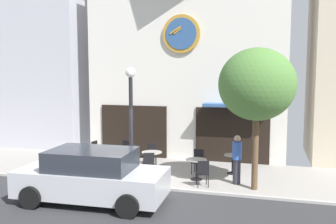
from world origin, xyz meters
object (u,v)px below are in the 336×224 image
at_px(pedestrian_blue, 237,159).
at_px(parked_car_silver, 92,176).
at_px(cafe_table_center_left, 152,157).
at_px(cafe_chair_under_awning, 88,154).
at_px(cafe_chair_facing_street, 203,171).
at_px(cafe_table_near_door, 196,165).
at_px(cafe_chair_outer, 136,154).
at_px(cafe_chair_near_tree, 152,153).
at_px(cafe_chair_mid_row, 96,150).
at_px(cafe_chair_right_end, 198,159).
at_px(cafe_table_center_right, 110,153).
at_px(street_lamp, 131,122).
at_px(street_tree, 257,85).
at_px(cafe_table_near_curb, 233,161).
at_px(cafe_chair_left_end, 124,149).
at_px(cafe_chair_curbside, 149,162).

xyz_separation_m(pedestrian_blue, parked_car_silver, (-3.92, -2.87, -0.10)).
xyz_separation_m(cafe_table_center_left, cafe_chair_under_awning, (-2.61, -0.18, -0.02)).
height_order(cafe_chair_facing_street, parked_car_silver, parked_car_silver).
height_order(cafe_table_near_door, cafe_chair_outer, cafe_chair_outer).
bearing_deg(cafe_chair_near_tree, cafe_chair_mid_row, -177.93).
xyz_separation_m(cafe_chair_near_tree, cafe_chair_mid_row, (-2.42, -0.09, 0.00)).
distance_m(cafe_table_center_left, cafe_chair_near_tree, 0.80).
bearing_deg(cafe_chair_right_end, parked_car_silver, -122.30).
relative_size(cafe_table_center_right, cafe_table_center_left, 0.95).
distance_m(cafe_chair_under_awning, pedestrian_blue, 5.93).
xyz_separation_m(street_lamp, cafe_chair_near_tree, (0.18, 1.81, -1.48)).
height_order(street_tree, cafe_table_near_curb, street_tree).
bearing_deg(cafe_chair_under_awning, cafe_table_center_right, 40.83).
distance_m(cafe_chair_mid_row, cafe_chair_right_end, 4.48).
distance_m(cafe_chair_left_end, cafe_chair_curbside, 2.57).
bearing_deg(street_lamp, pedestrian_blue, 3.59).
distance_m(cafe_table_center_right, cafe_chair_mid_row, 0.78).
xyz_separation_m(street_lamp, cafe_table_near_curb, (3.46, 1.48, -1.52)).
height_order(cafe_chair_outer, cafe_chair_under_awning, same).
xyz_separation_m(cafe_table_center_right, cafe_chair_right_end, (3.72, -0.27, 0.03)).
distance_m(pedestrian_blue, parked_car_silver, 4.86).
relative_size(cafe_chair_outer, cafe_chair_right_end, 1.00).
bearing_deg(parked_car_silver, cafe_chair_left_end, 101.21).
relative_size(cafe_table_center_right, cafe_table_near_curb, 1.02).
bearing_deg(cafe_chair_right_end, cafe_table_near_door, -83.22).
relative_size(cafe_chair_under_awning, cafe_chair_facing_street, 1.00).
bearing_deg(cafe_chair_under_awning, parked_car_silver, -60.62).
height_order(street_tree, cafe_chair_facing_street, street_tree).
xyz_separation_m(cafe_chair_mid_row, cafe_chair_curbside, (2.82, -1.45, 0.00)).
bearing_deg(cafe_table_center_left, street_lamp, -112.17).
bearing_deg(cafe_chair_facing_street, cafe_chair_right_end, 106.11).
relative_size(street_lamp, street_tree, 0.87).
height_order(cafe_table_near_curb, pedestrian_blue, pedestrian_blue).
relative_size(cafe_chair_left_end, pedestrian_blue, 0.54).
height_order(cafe_chair_mid_row, pedestrian_blue, pedestrian_blue).
distance_m(cafe_table_near_door, cafe_chair_left_end, 3.90).
bearing_deg(cafe_chair_right_end, cafe_table_center_right, 175.89).
bearing_deg(street_tree, pedestrian_blue, 144.88).
bearing_deg(cafe_chair_under_awning, cafe_chair_near_tree, 21.70).
distance_m(cafe_table_near_curb, cafe_chair_under_awning, 5.67).
height_order(street_tree, parked_car_silver, street_tree).
relative_size(cafe_table_near_door, cafe_chair_outer, 0.82).
relative_size(street_tree, parked_car_silver, 1.04).
bearing_deg(cafe_chair_under_awning, cafe_chair_mid_row, 94.48).
bearing_deg(cafe_table_center_left, cafe_chair_near_tree, 108.34).
bearing_deg(cafe_table_near_curb, cafe_chair_curbside, -157.19).
distance_m(cafe_table_center_right, cafe_chair_left_end, 0.80).
height_order(cafe_table_center_left, cafe_chair_near_tree, cafe_chair_near_tree).
bearing_deg(cafe_chair_outer, cafe_table_center_right, 175.68).
relative_size(cafe_chair_mid_row, parked_car_silver, 0.21).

